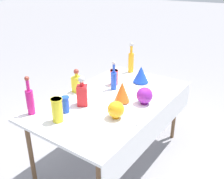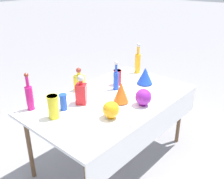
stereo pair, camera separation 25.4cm
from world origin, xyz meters
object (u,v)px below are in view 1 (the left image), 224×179
(square_decanter_0, at_px, (77,83))
(slender_vase_1, at_px, (65,104))
(fluted_vase_1, at_px, (122,92))
(slender_vase_2, at_px, (57,109))
(fluted_vase_0, at_px, (141,74))
(slender_vase_0, at_px, (114,77))
(round_bowl_1, at_px, (116,110))
(tall_bottle_1, at_px, (30,100))
(round_bowl_0, at_px, (145,96))
(square_decanter_1, at_px, (82,93))
(tall_bottle_2, at_px, (114,79))
(tall_bottle_0, at_px, (131,60))

(square_decanter_0, height_order, slender_vase_1, square_decanter_0)
(fluted_vase_1, bearing_deg, slender_vase_2, 157.52)
(slender_vase_2, height_order, fluted_vase_0, slender_vase_2)
(slender_vase_0, bearing_deg, round_bowl_1, -144.17)
(round_bowl_1, bearing_deg, slender_vase_2, 131.16)
(square_decanter_0, height_order, slender_vase_0, square_decanter_0)
(tall_bottle_1, xyz_separation_m, slender_vase_1, (0.20, -0.24, -0.05))
(fluted_vase_0, height_order, round_bowl_0, fluted_vase_0)
(tall_bottle_1, distance_m, square_decanter_0, 0.60)
(tall_bottle_1, relative_size, slender_vase_0, 2.09)
(slender_vase_2, distance_m, fluted_vase_1, 0.68)
(round_bowl_1, bearing_deg, slender_vase_1, 112.78)
(slender_vase_1, height_order, round_bowl_0, round_bowl_0)
(round_bowl_1, bearing_deg, slender_vase_0, 35.83)
(tall_bottle_1, distance_m, slender_vase_1, 0.32)
(square_decanter_1, height_order, slender_vase_1, square_decanter_1)
(slender_vase_1, relative_size, fluted_vase_0, 0.80)
(tall_bottle_1, distance_m, slender_vase_2, 0.30)
(round_bowl_0, bearing_deg, slender_vase_1, 138.04)
(square_decanter_0, distance_m, fluted_vase_0, 0.76)
(tall_bottle_2, height_order, square_decanter_0, tall_bottle_2)
(square_decanter_0, distance_m, fluted_vase_1, 0.54)
(slender_vase_2, xyz_separation_m, fluted_vase_0, (1.17, -0.17, -0.01))
(square_decanter_0, bearing_deg, tall_bottle_0, -10.25)
(tall_bottle_2, xyz_separation_m, fluted_vase_0, (0.34, -0.15, -0.02))
(tall_bottle_1, xyz_separation_m, round_bowl_0, (0.77, -0.75, -0.05))
(tall_bottle_1, height_order, square_decanter_0, tall_bottle_1)
(square_decanter_0, height_order, slender_vase_2, square_decanter_0)
(slender_vase_0, bearing_deg, tall_bottle_2, -146.85)
(round_bowl_0, height_order, round_bowl_1, round_bowl_0)
(square_decanter_1, relative_size, slender_vase_1, 1.90)
(slender_vase_2, bearing_deg, round_bowl_0, -32.48)
(square_decanter_1, bearing_deg, slender_vase_2, -176.43)
(slender_vase_1, bearing_deg, slender_vase_2, -160.54)
(tall_bottle_1, height_order, slender_vase_1, tall_bottle_1)
(fluted_vase_0, height_order, round_bowl_1, fluted_vase_0)
(tall_bottle_1, relative_size, tall_bottle_2, 1.12)
(tall_bottle_0, relative_size, slender_vase_1, 2.48)
(tall_bottle_0, bearing_deg, round_bowl_1, -155.21)
(square_decanter_1, xyz_separation_m, slender_vase_0, (0.60, 0.04, -0.03))
(tall_bottle_0, relative_size, tall_bottle_1, 1.07)
(tall_bottle_1, bearing_deg, tall_bottle_2, -19.08)
(round_bowl_0, bearing_deg, slender_vase_0, 66.41)
(tall_bottle_1, height_order, tall_bottle_2, tall_bottle_1)
(slender_vase_0, distance_m, round_bowl_0, 0.57)
(tall_bottle_1, distance_m, tall_bottle_2, 0.94)
(tall_bottle_0, xyz_separation_m, fluted_vase_0, (-0.25, -0.29, -0.05))
(square_decanter_0, xyz_separation_m, fluted_vase_0, (0.62, -0.44, -0.00))
(square_decanter_0, distance_m, slender_vase_1, 0.46)
(fluted_vase_0, xyz_separation_m, fluted_vase_1, (-0.55, -0.09, 0.01))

